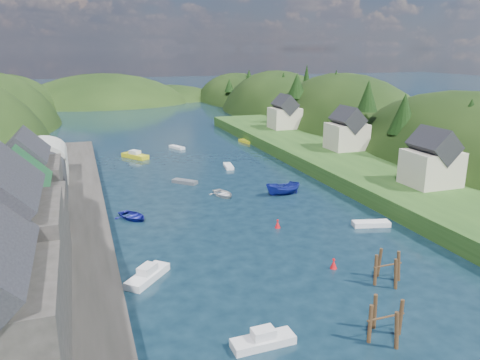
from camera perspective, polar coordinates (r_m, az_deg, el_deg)
name	(u,v)px	position (r m, az deg, el deg)	size (l,w,h in m)	color
ground	(201,170)	(85.63, -4.83, 1.18)	(600.00, 600.00, 0.00)	black
hillside_right	(342,161)	(127.27, 12.31, 2.25)	(36.00, 245.56, 48.00)	black
far_hills	(132,126)	(208.05, -13.05, 6.38)	(103.00, 68.00, 44.00)	black
hill_trees	(188,101)	(98.00, -6.36, 9.54)	(89.56, 152.27, 12.55)	black
quay_left	(53,246)	(54.50, -21.78, -7.44)	(12.00, 110.00, 2.00)	#2D2B28
quayside_buildings	(10,244)	(39.89, -26.21, -6.97)	(8.00, 35.84, 12.90)	#2D2B28
boat_sheds	(40,168)	(71.49, -23.21, 1.39)	(7.00, 21.00, 7.50)	#2D2D30
terrace_right	(350,166)	(86.10, 13.23, 1.72)	(16.00, 120.00, 2.40)	#234719
right_bank_cottages	(341,132)	(93.65, 12.27, 5.79)	(9.00, 59.24, 8.41)	beige
piling_cluster_near	(385,324)	(38.74, 17.28, -16.38)	(3.28, 3.05, 3.62)	#382314
piling_cluster_far	(387,271)	(46.96, 17.49, -10.49)	(3.09, 2.90, 3.58)	#382314
channel_buoy_near	(334,264)	(48.75, 11.34, -10.00)	(0.70, 0.70, 1.10)	red
channel_buoy_far	(278,224)	(58.25, 4.61, -5.37)	(0.70, 0.70, 1.10)	red
moored_boats	(226,218)	(59.84, -1.76, -4.65)	(35.71, 93.26, 2.13)	silver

